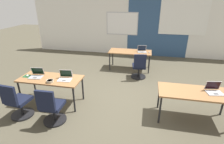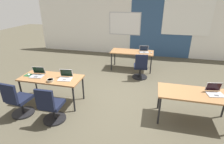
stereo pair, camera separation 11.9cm
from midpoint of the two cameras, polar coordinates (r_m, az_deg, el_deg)
The scene contains 16 objects.
ground_plane at distance 5.06m, azimuth 3.65°, elevation -8.25°, with size 24.00×24.00×0.00m.
back_wall_assembly at distance 8.56m, azimuth 9.20°, elevation 14.78°, with size 10.00×0.27×2.80m.
desk_near_left at distance 4.82m, azimuth -18.43°, elevation -2.28°, with size 1.60×0.70×0.72m.
desk_near_right at distance 4.30m, azimuth 26.20°, elevation -6.85°, with size 1.60×0.70×0.72m.
desk_far_center at distance 6.79m, azimuth 7.03°, elevation 6.17°, with size 1.60×0.70×0.72m.
laptop_near_right_end at distance 4.40m, azimuth 31.05°, elevation -5.53°, with size 0.37×0.33×0.23m.
laptop_near_left_inner at distance 4.59m, azimuth -14.17°, elevation -1.57°, with size 0.36×0.33×0.23m.
chair_near_left_inner at distance 4.18m, azimuth -18.38°, elevation -10.93°, with size 0.52×0.55×0.92m.
laptop_far_right at distance 6.73m, azimuth 10.84°, elevation 6.75°, with size 0.37×0.33×0.23m.
mouse_far_right at distance 6.68m, azimuth 13.13°, elevation 6.13°, with size 0.09×0.11×0.03m.
chair_far_right at distance 6.10m, azimuth 9.77°, elevation 1.17°, with size 0.52×0.57×0.92m.
laptop_near_left_end at distance 4.99m, azimuth -22.41°, elevation -0.63°, with size 0.37×0.35×0.23m.
mousepad_near_left_end at distance 5.14m, azimuth -24.77°, elevation -0.92°, with size 0.22×0.19×0.00m.
mouse_near_left_end at distance 5.13m, azimuth -24.80°, elevation -0.73°, with size 0.09×0.11×0.03m.
chair_near_left_end at distance 4.68m, azimuth -27.52°, elevation -8.60°, with size 0.52×0.55×0.92m.
snack_bowl at distance 4.55m, azimuth -18.68°, elevation -2.54°, with size 0.18×0.18×0.06m.
Camera 2 is at (0.74, -4.24, 2.65)m, focal length 28.16 mm.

